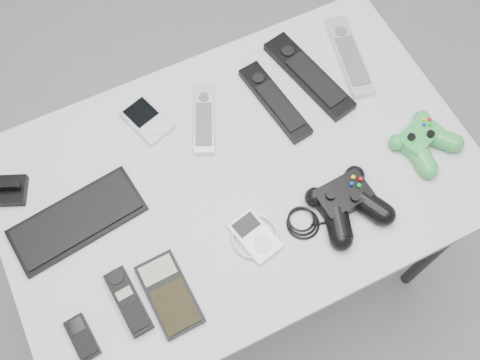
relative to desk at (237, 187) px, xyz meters
name	(u,v)px	position (x,y,z in m)	size (l,w,h in m)	color
floor	(218,258)	(-0.05, 0.05, -0.63)	(3.50, 3.50, 0.00)	slate
desk	(237,187)	(0.00, 0.00, 0.00)	(1.04, 0.67, 0.69)	#A4A4A6
pda_keyboard	(77,220)	(-0.35, 0.05, 0.07)	(0.28, 0.12, 0.02)	black
dock_bracket	(6,189)	(-0.46, 0.18, 0.08)	(0.08, 0.07, 0.04)	black
pda	(147,120)	(-0.13, 0.21, 0.07)	(0.07, 0.11, 0.02)	silver
remote_silver_a	(204,119)	(-0.01, 0.16, 0.07)	(0.04, 0.18, 0.02)	silver
remote_black_a	(275,101)	(0.16, 0.13, 0.07)	(0.05, 0.23, 0.02)	black
remote_black_b	(309,75)	(0.26, 0.16, 0.07)	(0.06, 0.26, 0.03)	black
remote_silver_b	(349,56)	(0.38, 0.16, 0.07)	(0.05, 0.23, 0.02)	silver
mobile_phone	(82,338)	(-0.42, -0.18, 0.07)	(0.04, 0.09, 0.02)	black
cordless_handset	(128,301)	(-0.31, -0.16, 0.07)	(0.04, 0.14, 0.02)	black
calculator	(169,294)	(-0.24, -0.18, 0.07)	(0.08, 0.16, 0.02)	black
mp3_player	(255,236)	(-0.03, -0.15, 0.07)	(0.10, 0.11, 0.02)	white
controller_black	(347,202)	(0.17, -0.17, 0.09)	(0.27, 0.17, 0.05)	black
controller_green	(424,140)	(0.40, -0.11, 0.08)	(0.13, 0.14, 0.05)	#238240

